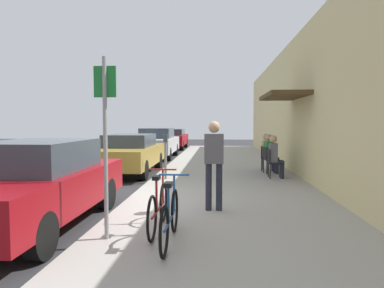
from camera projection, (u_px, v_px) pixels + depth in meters
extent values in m
plane|color=#2D2D30|center=(125.00, 206.00, 7.59)|extent=(60.00, 60.00, 0.00)
cube|color=#9E9B93|center=(227.00, 188.00, 9.42)|extent=(4.50, 32.00, 0.12)
cube|color=beige|center=(321.00, 103.00, 9.10)|extent=(0.30, 32.00, 4.61)
cube|color=#4C381E|center=(283.00, 96.00, 10.69)|extent=(1.10, 2.80, 0.12)
cube|color=maroon|center=(35.00, 190.00, 6.00)|extent=(1.80, 4.40, 0.64)
cube|color=#333D47|center=(39.00, 156.00, 6.11)|extent=(1.48, 2.11, 0.52)
cylinder|color=black|center=(106.00, 194.00, 7.31)|extent=(0.22, 0.64, 0.64)
cylinder|color=black|center=(33.00, 193.00, 7.43)|extent=(0.22, 0.64, 0.64)
cylinder|color=black|center=(40.00, 236.00, 4.60)|extent=(0.22, 0.64, 0.64)
cube|color=#A58433|center=(129.00, 156.00, 12.33)|extent=(1.80, 4.40, 0.63)
cube|color=#333D47|center=(130.00, 140.00, 12.45)|extent=(1.48, 2.11, 0.43)
cylinder|color=black|center=(158.00, 161.00, 13.65)|extent=(0.22, 0.64, 0.64)
cylinder|color=black|center=(118.00, 160.00, 13.77)|extent=(0.22, 0.64, 0.64)
cylinder|color=black|center=(143.00, 170.00, 10.93)|extent=(0.22, 0.64, 0.64)
cylinder|color=black|center=(93.00, 170.00, 11.05)|extent=(0.22, 0.64, 0.64)
cube|color=#B7B7BC|center=(157.00, 145.00, 17.87)|extent=(1.80, 4.40, 0.69)
cube|color=#333D47|center=(157.00, 133.00, 17.98)|extent=(1.48, 2.11, 0.50)
cylinder|color=black|center=(175.00, 150.00, 19.19)|extent=(0.22, 0.64, 0.64)
cylinder|color=black|center=(147.00, 149.00, 19.30)|extent=(0.22, 0.64, 0.64)
cylinder|color=black|center=(168.00, 154.00, 16.47)|extent=(0.22, 0.64, 0.64)
cylinder|color=black|center=(135.00, 154.00, 16.59)|extent=(0.22, 0.64, 0.64)
cube|color=maroon|center=(172.00, 140.00, 23.99)|extent=(1.80, 4.40, 0.63)
cube|color=#333D47|center=(173.00, 132.00, 24.11)|extent=(1.48, 2.11, 0.40)
cylinder|color=black|center=(186.00, 143.00, 25.31)|extent=(0.22, 0.64, 0.64)
cylinder|color=black|center=(164.00, 143.00, 25.43)|extent=(0.22, 0.64, 0.64)
cylinder|color=black|center=(182.00, 146.00, 22.59)|extent=(0.22, 0.64, 0.64)
cylinder|color=black|center=(157.00, 145.00, 22.71)|extent=(0.22, 0.64, 0.64)
cylinder|color=slate|center=(166.00, 161.00, 10.45)|extent=(0.07, 0.07, 1.10)
cube|color=#383D42|center=(165.00, 138.00, 10.41)|extent=(0.12, 0.10, 0.22)
cylinder|color=gray|center=(105.00, 149.00, 5.02)|extent=(0.06, 0.06, 2.60)
cube|color=#19722D|center=(105.00, 82.00, 4.98)|extent=(0.32, 0.02, 0.44)
torus|color=black|center=(175.00, 211.00, 5.39)|extent=(0.04, 0.66, 0.66)
torus|color=black|center=(164.00, 232.00, 4.35)|extent=(0.04, 0.66, 0.66)
cylinder|color=#1E4C8C|center=(170.00, 220.00, 4.87)|extent=(0.04, 1.05, 0.04)
cylinder|color=#1E4C8C|center=(168.00, 205.00, 4.71)|extent=(0.04, 0.04, 0.50)
cube|color=black|center=(168.00, 185.00, 4.69)|extent=(0.10, 0.20, 0.06)
cylinder|color=#1E4C8C|center=(174.00, 193.00, 5.33)|extent=(0.03, 0.03, 0.56)
cylinder|color=#1E4C8C|center=(174.00, 175.00, 5.31)|extent=(0.46, 0.03, 0.03)
torus|color=black|center=(163.00, 202.00, 5.98)|extent=(0.04, 0.66, 0.66)
torus|color=black|center=(152.00, 219.00, 4.94)|extent=(0.04, 0.66, 0.66)
cylinder|color=maroon|center=(158.00, 209.00, 5.46)|extent=(0.04, 1.05, 0.04)
cylinder|color=maroon|center=(156.00, 196.00, 5.30)|extent=(0.04, 0.04, 0.50)
cube|color=black|center=(156.00, 178.00, 5.28)|extent=(0.10, 0.20, 0.06)
cylinder|color=maroon|center=(163.00, 186.00, 5.92)|extent=(0.03, 0.03, 0.56)
cylinder|color=maroon|center=(163.00, 169.00, 5.90)|extent=(0.46, 0.03, 0.03)
cylinder|color=black|center=(281.00, 170.00, 10.82)|extent=(0.04, 0.04, 0.45)
cylinder|color=black|center=(283.00, 172.00, 10.44)|extent=(0.04, 0.04, 0.45)
cylinder|color=black|center=(268.00, 170.00, 10.85)|extent=(0.04, 0.04, 0.45)
cylinder|color=black|center=(270.00, 171.00, 10.47)|extent=(0.04, 0.04, 0.45)
cube|color=black|center=(276.00, 163.00, 10.63)|extent=(0.44, 0.44, 0.03)
cube|color=black|center=(269.00, 156.00, 10.63)|extent=(0.03, 0.44, 0.40)
cylinder|color=#232838|center=(281.00, 170.00, 10.73)|extent=(0.11, 0.11, 0.47)
cylinder|color=#232838|center=(277.00, 162.00, 10.72)|extent=(0.36, 0.14, 0.14)
cylinder|color=#232838|center=(282.00, 171.00, 10.53)|extent=(0.11, 0.11, 0.47)
cylinder|color=#232838|center=(278.00, 163.00, 10.53)|extent=(0.36, 0.14, 0.14)
cube|color=#595960|center=(273.00, 153.00, 10.62)|extent=(0.22, 0.36, 0.56)
sphere|color=tan|center=(273.00, 139.00, 10.59)|extent=(0.22, 0.22, 0.22)
cylinder|color=black|center=(274.00, 166.00, 11.84)|extent=(0.04, 0.04, 0.45)
cylinder|color=black|center=(278.00, 167.00, 11.46)|extent=(0.04, 0.04, 0.45)
cylinder|color=black|center=(263.00, 166.00, 11.80)|extent=(0.04, 0.04, 0.45)
cylinder|color=black|center=(267.00, 167.00, 11.42)|extent=(0.04, 0.04, 0.45)
cube|color=black|center=(271.00, 159.00, 11.61)|extent=(0.51, 0.51, 0.03)
cube|color=black|center=(265.00, 153.00, 11.58)|extent=(0.11, 0.44, 0.40)
cylinder|color=#232838|center=(275.00, 166.00, 11.75)|extent=(0.11, 0.11, 0.47)
cylinder|color=#232838|center=(271.00, 159.00, 11.72)|extent=(0.38, 0.20, 0.14)
cylinder|color=#232838|center=(277.00, 167.00, 11.55)|extent=(0.11, 0.11, 0.47)
cylinder|color=#232838|center=(273.00, 159.00, 11.52)|extent=(0.38, 0.20, 0.14)
cube|color=#267233|center=(269.00, 150.00, 11.59)|extent=(0.28, 0.39, 0.56)
sphere|color=tan|center=(269.00, 138.00, 11.56)|extent=(0.22, 0.22, 0.22)
cylinder|color=black|center=(274.00, 164.00, 12.43)|extent=(0.04, 0.04, 0.45)
cylinder|color=black|center=(273.00, 165.00, 12.07)|extent=(0.04, 0.04, 0.45)
cylinder|color=black|center=(263.00, 163.00, 12.55)|extent=(0.04, 0.04, 0.45)
cylinder|color=black|center=(262.00, 165.00, 12.18)|extent=(0.04, 0.04, 0.45)
cube|color=black|center=(268.00, 157.00, 12.29)|extent=(0.53, 0.53, 0.03)
cube|color=black|center=(262.00, 151.00, 12.34)|extent=(0.13, 0.44, 0.40)
cylinder|color=#232838|center=(273.00, 164.00, 12.35)|extent=(0.11, 0.11, 0.47)
cylinder|color=#232838|center=(270.00, 157.00, 12.37)|extent=(0.38, 0.22, 0.14)
cylinder|color=#232838|center=(273.00, 164.00, 12.16)|extent=(0.11, 0.11, 0.47)
cylinder|color=#232838|center=(269.00, 157.00, 12.18)|extent=(0.38, 0.22, 0.14)
cube|color=#CCB28C|center=(266.00, 148.00, 12.30)|extent=(0.30, 0.40, 0.56)
sphere|color=tan|center=(266.00, 137.00, 12.27)|extent=(0.22, 0.22, 0.22)
cylinder|color=#232838|center=(209.00, 187.00, 6.72)|extent=(0.12, 0.12, 0.90)
cylinder|color=#232838|center=(219.00, 187.00, 6.71)|extent=(0.12, 0.12, 0.90)
cube|color=#595960|center=(214.00, 149.00, 6.67)|extent=(0.36, 0.22, 0.56)
sphere|color=tan|center=(214.00, 127.00, 6.64)|extent=(0.22, 0.22, 0.22)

